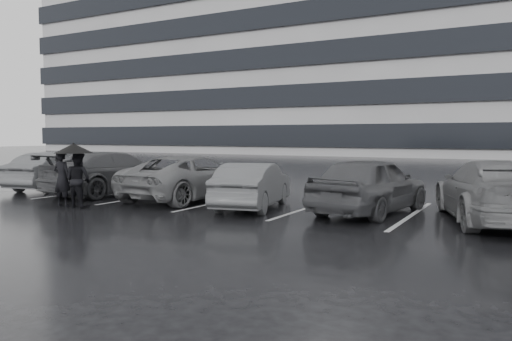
{
  "coord_description": "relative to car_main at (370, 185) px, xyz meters",
  "views": [
    {
      "loc": [
        5.96,
        -10.27,
        2.0
      ],
      "look_at": [
        -0.24,
        1.0,
        1.1
      ],
      "focal_mm": 35.0,
      "sensor_mm": 36.0,
      "label": 1
    }
  ],
  "objects": [
    {
      "name": "ground",
      "position": [
        -2.38,
        -2.34,
        -0.74
      ],
      "size": [
        160.0,
        160.0,
        0.0
      ],
      "primitive_type": "plane",
      "color": "black",
      "rests_on": "ground"
    },
    {
      "name": "office_building",
      "position": [
        -24.38,
        45.66,
        13.6
      ],
      "size": [
        61.0,
        26.0,
        29.0
      ],
      "color": "#98989B",
      "rests_on": "ground"
    },
    {
      "name": "car_main",
      "position": [
        0.0,
        0.0,
        0.0
      ],
      "size": [
        2.38,
        4.55,
        1.48
      ],
      "primitive_type": "imported",
      "rotation": [
        0.0,
        0.0,
        2.99
      ],
      "color": "black",
      "rests_on": "ground"
    },
    {
      "name": "car_west_a",
      "position": [
        -3.11,
        -0.64,
        -0.11
      ],
      "size": [
        2.15,
        4.0,
        1.25
      ],
      "primitive_type": "imported",
      "rotation": [
        0.0,
        0.0,
        3.37
      ],
      "color": "#333336",
      "rests_on": "ground"
    },
    {
      "name": "car_west_b",
      "position": [
        -5.75,
        0.12,
        -0.05
      ],
      "size": [
        2.56,
        5.08,
        1.38
      ],
      "primitive_type": "imported",
      "rotation": [
        0.0,
        0.0,
        3.09
      ],
      "color": "#48484B",
      "rests_on": "ground"
    },
    {
      "name": "car_west_c",
      "position": [
        -8.93,
        -0.04,
        -0.01
      ],
      "size": [
        2.49,
        5.19,
        1.46
      ],
      "primitive_type": "imported",
      "rotation": [
        0.0,
        0.0,
        3.05
      ],
      "color": "black",
      "rests_on": "ground"
    },
    {
      "name": "car_west_d",
      "position": [
        -11.84,
        0.09,
        -0.05
      ],
      "size": [
        2.18,
        4.38,
        1.38
      ],
      "primitive_type": "imported",
      "rotation": [
        0.0,
        0.0,
        3.32
      ],
      "color": "#333336",
      "rests_on": "ground"
    },
    {
      "name": "car_east",
      "position": [
        2.9,
        0.01,
        -0.01
      ],
      "size": [
        3.44,
        5.39,
        1.45
      ],
      "primitive_type": "imported",
      "rotation": [
        0.0,
        0.0,
        3.45
      ],
      "color": "#48484B",
      "rests_on": "ground"
    },
    {
      "name": "pedestrian_left",
      "position": [
        -7.97,
        -2.97,
        0.05
      ],
      "size": [
        0.61,
        0.43,
        1.59
      ],
      "primitive_type": "imported",
      "rotation": [
        0.0,
        0.0,
        3.24
      ],
      "color": "black",
      "rests_on": "ground"
    },
    {
      "name": "pedestrian_right",
      "position": [
        -7.47,
        -2.85,
        0.03
      ],
      "size": [
        0.76,
        0.59,
        1.55
      ],
      "primitive_type": "imported",
      "rotation": [
        0.0,
        0.0,
        3.15
      ],
      "color": "black",
      "rests_on": "ground"
    },
    {
      "name": "umbrella",
      "position": [
        -7.61,
        -2.86,
        0.91
      ],
      "size": [
        1.07,
        1.07,
        1.81
      ],
      "color": "black",
      "rests_on": "ground"
    },
    {
      "name": "stall_stripes",
      "position": [
        -3.18,
        0.16,
        -0.74
      ],
      "size": [
        19.72,
        5.0,
        0.0
      ],
      "color": "#ABABAD",
      "rests_on": "ground"
    }
  ]
}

